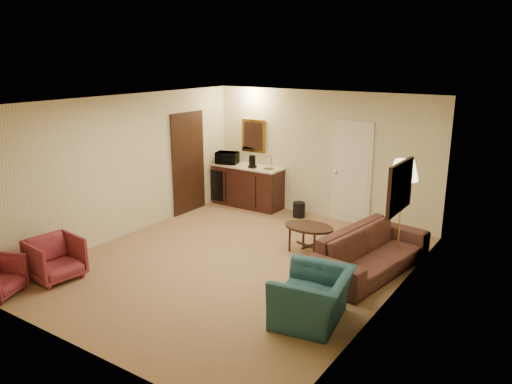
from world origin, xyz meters
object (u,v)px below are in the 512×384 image
at_px(teal_armchair, 313,289).
at_px(coffee_table, 309,240).
at_px(waste_bin, 299,210).
at_px(coffee_maker, 252,162).
at_px(microwave, 227,157).
at_px(floor_lamp, 400,213).
at_px(sofa, 372,244).
at_px(wetbar_cabinet, 248,186).
at_px(rose_chair_near, 55,257).

relative_size(teal_armchair, coffee_table, 1.17).
distance_m(coffee_table, waste_bin, 1.98).
bearing_deg(coffee_maker, microwave, -165.43).
distance_m(coffee_table, floor_lamp, 1.58).
height_order(teal_armchair, waste_bin, teal_armchair).
distance_m(teal_armchair, floor_lamp, 2.42).
bearing_deg(microwave, floor_lamp, -32.26).
height_order(sofa, coffee_maker, coffee_maker).
relative_size(waste_bin, coffee_maker, 1.18).
distance_m(microwave, coffee_maker, 0.71).
distance_m(floor_lamp, microwave, 4.53).
relative_size(wetbar_cabinet, floor_lamp, 0.95).
distance_m(sofa, coffee_maker, 3.85).
bearing_deg(wetbar_cabinet, floor_lamp, -18.92).
relative_size(coffee_table, floor_lamp, 0.50).
height_order(sofa, waste_bin, sofa).
bearing_deg(teal_armchair, floor_lamp, 162.76).
bearing_deg(coffee_maker, sofa, -9.12).
bearing_deg(waste_bin, coffee_table, -56.32).
height_order(rose_chair_near, microwave, microwave).
distance_m(rose_chair_near, waste_bin, 4.92).
bearing_deg(waste_bin, floor_lamp, -26.57).
xyz_separation_m(waste_bin, coffee_maker, (-1.14, -0.05, 0.90)).
relative_size(wetbar_cabinet, coffee_maker, 6.08).
bearing_deg(wetbar_cabinet, coffee_maker, -29.38).
distance_m(rose_chair_near, coffee_table, 4.04).
height_order(coffee_table, floor_lamp, floor_lamp).
bearing_deg(floor_lamp, sofa, -115.99).
xyz_separation_m(wetbar_cabinet, microwave, (-0.50, -0.08, 0.62)).
height_order(wetbar_cabinet, sofa, wetbar_cabinet).
relative_size(rose_chair_near, microwave, 1.48).
relative_size(wetbar_cabinet, waste_bin, 5.17).
bearing_deg(coffee_maker, coffee_table, -17.85).
bearing_deg(microwave, teal_armchair, -58.07).
bearing_deg(waste_bin, coffee_maker, -177.64).
xyz_separation_m(floor_lamp, microwave, (-4.35, 1.24, 0.22)).
bearing_deg(teal_armchair, wetbar_cabinet, -145.92).
distance_m(coffee_table, microwave, 3.48).
height_order(microwave, coffee_maker, microwave).
relative_size(sofa, coffee_maker, 8.52).
bearing_deg(coffee_maker, rose_chair_near, -77.97).
bearing_deg(wetbar_cabinet, microwave, -171.11).
bearing_deg(floor_lamp, microwave, 164.07).
bearing_deg(teal_armchair, waste_bin, -158.56).
xyz_separation_m(sofa, coffee_maker, (-3.39, 1.72, 0.61)).
bearing_deg(coffee_table, rose_chair_near, -131.98).
xyz_separation_m(teal_armchair, coffee_maker, (-3.33, 3.57, 0.61)).
bearing_deg(microwave, coffee_table, -45.43).
relative_size(teal_armchair, microwave, 2.10).
bearing_deg(floor_lamp, waste_bin, 153.43).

